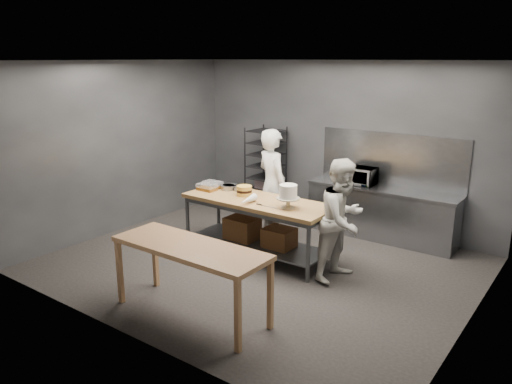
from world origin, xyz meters
TOP-DOWN VIEW (x-y plane):
  - ground at (0.00, 0.00)m, footprint 6.00×6.00m
  - back_wall at (0.00, 2.50)m, footprint 6.00×0.04m
  - work_table at (-0.25, 0.29)m, footprint 2.40×0.90m
  - near_counter at (0.22, -1.73)m, footprint 2.00×0.70m
  - back_counter at (1.00, 2.18)m, footprint 2.60×0.60m
  - splashback_panel at (1.00, 2.48)m, footprint 2.60×0.02m
  - speed_rack at (-1.37, 2.10)m, footprint 0.61×0.66m
  - chef_behind at (-0.48, 1.02)m, footprint 0.82×0.70m
  - chef_right at (1.19, 0.30)m, footprint 0.77×0.93m
  - microwave at (0.57, 2.18)m, footprint 0.54×0.37m
  - frosted_cake_stand at (0.38, 0.16)m, footprint 0.34×0.34m
  - layer_cake at (-0.55, 0.34)m, footprint 0.24×0.24m
  - cake_pans at (-1.02, 0.50)m, footprint 0.76×0.35m
  - piping_bag at (-0.22, -0.01)m, footprint 0.15×0.39m
  - offset_spatula at (0.03, 0.06)m, footprint 0.36×0.02m
  - pastry_clamshells at (-1.26, 0.32)m, footprint 0.34×0.39m

SIDE VIEW (x-z plane):
  - ground at x=0.00m, z-range 0.00..0.00m
  - back_counter at x=1.00m, z-range 0.00..0.90m
  - work_table at x=-0.25m, z-range 0.11..1.03m
  - near_counter at x=0.22m, z-range 0.36..1.26m
  - speed_rack at x=-1.37m, z-range -0.02..1.73m
  - chef_right at x=1.19m, z-range 0.00..1.73m
  - offset_spatula at x=0.03m, z-range 0.92..0.93m
  - chef_behind at x=-0.48m, z-range 0.00..1.91m
  - cake_pans at x=-1.02m, z-range 0.92..0.99m
  - pastry_clamshells at x=-1.26m, z-range 0.92..1.03m
  - piping_bag at x=-0.22m, z-range 0.92..1.04m
  - layer_cake at x=-0.55m, z-range 0.92..1.08m
  - microwave at x=0.57m, z-range 0.90..1.20m
  - frosted_cake_stand at x=0.38m, z-range 0.97..1.32m
  - splashback_panel at x=1.00m, z-range 0.90..1.80m
  - back_wall at x=0.00m, z-range 0.00..3.00m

